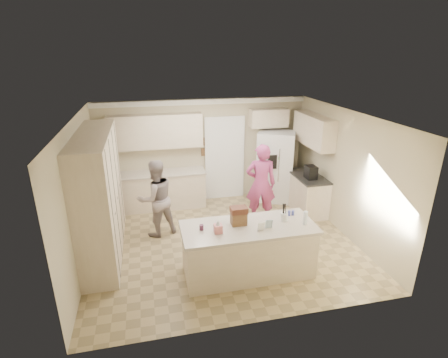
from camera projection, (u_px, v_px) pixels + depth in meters
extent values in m
cube|color=#9E895B|center=(223.00, 242.00, 7.19)|extent=(5.20, 4.60, 0.02)
cube|color=white|center=(223.00, 115.00, 6.26)|extent=(5.20, 4.60, 0.02)
cube|color=#C5B993|center=(203.00, 151.00, 8.83)|extent=(5.20, 0.02, 2.60)
cube|color=#C5B993|center=(261.00, 245.00, 4.62)|extent=(5.20, 0.02, 2.60)
cube|color=#C5B993|center=(79.00, 195.00, 6.18)|extent=(0.02, 4.60, 2.60)
cube|color=#C5B993|center=(345.00, 173.00, 7.26)|extent=(0.02, 4.60, 2.60)
cube|color=white|center=(202.00, 102.00, 8.35)|extent=(5.20, 0.08, 0.12)
cube|color=beige|center=(100.00, 196.00, 6.47)|extent=(0.60, 2.60, 2.35)
cube|color=beige|center=(160.00, 191.00, 8.61)|extent=(2.20, 0.60, 0.88)
cube|color=beige|center=(159.00, 173.00, 8.44)|extent=(2.24, 0.63, 0.04)
cube|color=beige|center=(156.00, 131.00, 8.21)|extent=(2.20, 0.35, 0.80)
cube|color=black|center=(224.00, 159.00, 9.01)|extent=(0.90, 0.06, 2.10)
cube|color=white|center=(225.00, 160.00, 8.97)|extent=(1.02, 0.03, 2.22)
cube|color=brown|center=(204.00, 142.00, 8.71)|extent=(0.15, 0.02, 0.20)
cube|color=brown|center=(204.00, 152.00, 8.81)|extent=(0.15, 0.02, 0.20)
cube|color=white|center=(275.00, 167.00, 8.92)|extent=(1.11, 1.01, 1.80)
cube|color=gray|center=(280.00, 171.00, 8.60)|extent=(0.02, 0.02, 1.78)
cube|color=black|center=(272.00, 162.00, 8.45)|extent=(0.22, 0.03, 0.35)
cylinder|color=silver|center=(279.00, 166.00, 8.52)|extent=(0.02, 0.02, 0.85)
cylinder|color=silver|center=(283.00, 165.00, 8.54)|extent=(0.02, 0.02, 0.85)
cube|color=beige|center=(269.00, 118.00, 8.72)|extent=(0.95, 0.35, 0.45)
cube|color=beige|center=(307.00, 194.00, 8.42)|extent=(0.60, 1.20, 0.88)
cube|color=#2D2B28|center=(308.00, 176.00, 8.25)|extent=(0.63, 1.24, 0.04)
cube|color=beige|center=(314.00, 130.00, 8.09)|extent=(0.35, 1.50, 0.70)
cube|color=black|center=(311.00, 172.00, 8.00)|extent=(0.22, 0.28, 0.30)
cube|color=beige|center=(248.00, 251.00, 6.07)|extent=(2.20, 0.90, 0.88)
cube|color=beige|center=(249.00, 227.00, 5.90)|extent=(2.28, 0.96, 0.05)
cylinder|color=white|center=(284.00, 217.00, 6.05)|extent=(0.13, 0.13, 0.15)
cube|color=#E37B7C|center=(218.00, 229.00, 5.66)|extent=(0.13, 0.13, 0.14)
cone|color=white|center=(218.00, 223.00, 5.63)|extent=(0.08, 0.08, 0.08)
cube|color=brown|center=(239.00, 218.00, 5.92)|extent=(0.26, 0.18, 0.22)
cube|color=#592D1E|center=(239.00, 210.00, 5.86)|extent=(0.28, 0.20, 0.10)
cylinder|color=#59263F|center=(201.00, 227.00, 5.76)|extent=(0.07, 0.07, 0.09)
cube|color=white|center=(261.00, 226.00, 5.71)|extent=(0.12, 0.06, 0.16)
cube|color=silver|center=(269.00, 224.00, 5.79)|extent=(0.12, 0.05, 0.16)
cylinder|color=silver|center=(305.00, 218.00, 5.91)|extent=(0.07, 0.07, 0.24)
cylinder|color=#434BA5|center=(289.00, 213.00, 6.25)|extent=(0.05, 0.05, 0.09)
cylinder|color=#434BA5|center=(293.00, 213.00, 6.26)|extent=(0.05, 0.05, 0.09)
imported|color=gray|center=(156.00, 198.00, 7.22)|extent=(0.97, 0.87, 1.65)
imported|color=#A74661|center=(261.00, 184.00, 7.74)|extent=(0.74, 0.57, 1.83)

